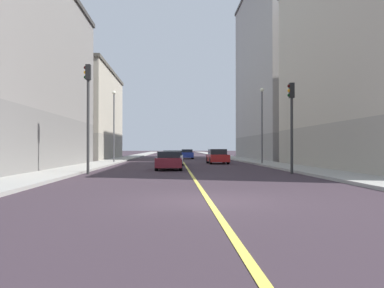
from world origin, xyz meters
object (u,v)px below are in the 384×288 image
building_left_mid (288,71)px  car_maroon (169,161)px  traffic_light_right_near (88,104)px  street_lamp_left_near (262,117)px  street_lamp_right_near (114,119)px  car_white (173,158)px  car_blue (187,154)px  car_red (218,157)px  building_right_midblock (73,115)px  traffic_light_left_near (291,114)px

building_left_mid → car_maroon: (-15.85, -25.59, -11.30)m
traffic_light_right_near → street_lamp_left_near: size_ratio=0.93×
street_lamp_right_near → car_white: street_lamp_right_near is taller
car_blue → car_red: size_ratio=1.11×
street_lamp_left_near → car_white: size_ratio=1.52×
car_maroon → street_lamp_left_near: bearing=43.8°
traffic_light_right_near → street_lamp_left_near: (13.08, 12.76, 0.22)m
car_blue → car_white: bearing=-95.4°
car_blue → car_white: car_blue is taller
traffic_light_right_near → building_right_midblock: bearing=105.2°
car_blue → traffic_light_left_near: bearing=-81.1°
traffic_light_left_near → car_blue: (-5.19, 33.02, -2.90)m
traffic_light_left_near → car_maroon: traffic_light_left_near is taller
street_lamp_left_near → car_blue: size_ratio=1.54×
traffic_light_left_near → street_lamp_left_near: street_lamp_left_near is taller
car_blue → car_white: 20.78m
traffic_light_right_near → car_maroon: size_ratio=1.47×
traffic_light_right_near → car_red: bearing=59.0°
traffic_light_right_near → car_maroon: traffic_light_right_near is taller
traffic_light_right_near → car_blue: 33.91m
street_lamp_right_near → car_red: 11.08m
building_left_mid → street_lamp_right_near: 26.33m
street_lamp_left_near → building_right_midblock: bearing=139.5°
traffic_light_right_near → car_maroon: 7.54m
building_right_midblock → car_red: 24.29m
street_lamp_left_near → car_maroon: street_lamp_left_near is taller
street_lamp_right_near → traffic_light_left_near: bearing=-52.7°
street_lamp_right_near → car_white: (5.92, -4.81, -3.83)m
traffic_light_left_near → building_right_midblock: bearing=123.4°
street_lamp_left_near → street_lamp_right_near: (-14.07, 4.38, 0.13)m
traffic_light_left_near → car_blue: bearing=98.9°
car_blue → car_maroon: size_ratio=1.02×
street_lamp_left_near → car_red: bearing=144.6°
car_blue → street_lamp_left_near: bearing=-73.0°
building_left_mid → street_lamp_left_near: 20.54m
building_right_midblock → car_maroon: building_right_midblock is taller
traffic_light_right_near → car_white: (4.94, 12.33, -3.49)m
car_red → car_blue: bearing=97.8°
car_blue → car_maroon: 28.36m
traffic_light_left_near → car_red: (-2.77, 15.46, -2.86)m
street_lamp_right_near → car_red: street_lamp_right_near is taller
car_red → car_white: size_ratio=0.89×
street_lamp_left_near → car_blue: (-6.21, 20.26, -3.69)m
traffic_light_right_near → street_lamp_right_near: size_ratio=0.90×
car_blue → car_maroon: (-2.17, -28.28, -0.03)m
building_left_mid → street_lamp_left_near: size_ratio=3.69×
building_left_mid → car_white: bearing=-131.0°
car_red → car_maroon: bearing=-113.1°
building_left_mid → car_blue: 17.93m
street_lamp_right_near → car_blue: 18.13m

